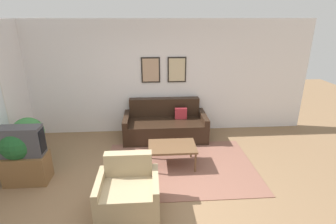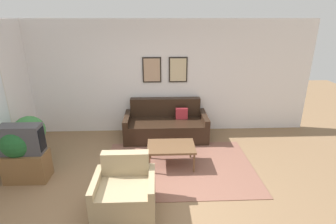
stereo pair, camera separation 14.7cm
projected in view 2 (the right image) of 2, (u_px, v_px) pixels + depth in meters
name	position (u px, v px, depth m)	size (l,w,h in m)	color
ground_plane	(142.00, 202.00, 4.10)	(16.00, 16.00, 0.00)	#846647
area_rug	(179.00, 167.00, 5.05)	(2.85, 2.02, 0.01)	brown
wall_back	(146.00, 78.00, 6.27)	(8.00, 0.09, 2.70)	silver
couch	(166.00, 125.00, 6.22)	(1.92, 0.90, 0.89)	black
coffee_table	(171.00, 147.00, 4.98)	(0.90, 0.61, 0.43)	brown
tv_stand	(27.00, 166.00, 4.60)	(0.72, 0.40, 0.52)	brown
tv	(22.00, 139.00, 4.42)	(0.69, 0.28, 0.51)	#424247
armchair	(125.00, 193.00, 3.88)	(0.90, 0.76, 0.81)	tan
potted_plant_tall	(20.00, 143.00, 4.53)	(0.62, 0.62, 1.03)	beige
potted_plant_by_window	(30.00, 132.00, 5.24)	(0.61, 0.61, 0.89)	slate
potted_plant_small	(25.00, 147.00, 4.86)	(0.49, 0.49, 0.74)	slate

